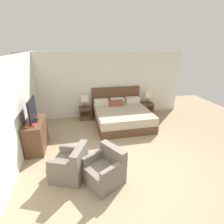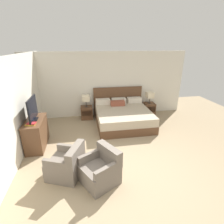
{
  "view_description": "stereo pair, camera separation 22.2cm",
  "coord_description": "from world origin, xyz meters",
  "px_view_note": "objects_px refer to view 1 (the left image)",
  "views": [
    {
      "loc": [
        -1.16,
        -2.96,
        2.74
      ],
      "look_at": [
        -0.08,
        2.03,
        0.75
      ],
      "focal_mm": 28.0,
      "sensor_mm": 36.0,
      "label": 1
    },
    {
      "loc": [
        -0.94,
        -3.0,
        2.74
      ],
      "look_at": [
        -0.08,
        2.03,
        0.75
      ],
      "focal_mm": 28.0,
      "sensor_mm": 36.0,
      "label": 2
    }
  ],
  "objects_px": {
    "table_lamp_left": "(84,99)",
    "armchair_by_window": "(70,165)",
    "book_blue_cover": "(32,125)",
    "book_red_cover": "(31,126)",
    "bed": "(122,116)",
    "tv": "(32,110)",
    "dresser": "(36,135)",
    "armchair_companion": "(105,170)",
    "nightstand_right": "(147,108)",
    "table_lamp_right": "(148,95)",
    "nightstand_left": "(85,113)"
  },
  "relations": [
    {
      "from": "table_lamp_left",
      "to": "dresser",
      "type": "bearing_deg",
      "value": -128.91
    },
    {
      "from": "nightstand_left",
      "to": "dresser",
      "type": "relative_size",
      "value": 0.45
    },
    {
      "from": "tv",
      "to": "table_lamp_left",
      "type": "bearing_deg",
      "value": 50.64
    },
    {
      "from": "nightstand_left",
      "to": "table_lamp_left",
      "type": "height_order",
      "value": "table_lamp_left"
    },
    {
      "from": "book_red_cover",
      "to": "armchair_by_window",
      "type": "distance_m",
      "value": 1.52
    },
    {
      "from": "armchair_by_window",
      "to": "dresser",
      "type": "bearing_deg",
      "value": 123.92
    },
    {
      "from": "nightstand_left",
      "to": "nightstand_right",
      "type": "height_order",
      "value": "same"
    },
    {
      "from": "table_lamp_left",
      "to": "bed",
      "type": "bearing_deg",
      "value": -29.23
    },
    {
      "from": "nightstand_right",
      "to": "book_blue_cover",
      "type": "distance_m",
      "value": 4.56
    },
    {
      "from": "book_red_cover",
      "to": "armchair_by_window",
      "type": "height_order",
      "value": "book_red_cover"
    },
    {
      "from": "nightstand_right",
      "to": "tv",
      "type": "distance_m",
      "value": 4.47
    },
    {
      "from": "table_lamp_right",
      "to": "tv",
      "type": "relative_size",
      "value": 0.56
    },
    {
      "from": "table_lamp_left",
      "to": "armchair_companion",
      "type": "xyz_separation_m",
      "value": [
        0.17,
        -3.47,
        -0.54
      ]
    },
    {
      "from": "dresser",
      "to": "armchair_by_window",
      "type": "xyz_separation_m",
      "value": [
        0.92,
        -1.36,
        -0.14
      ]
    },
    {
      "from": "table_lamp_right",
      "to": "book_red_cover",
      "type": "height_order",
      "value": "table_lamp_right"
    },
    {
      "from": "nightstand_right",
      "to": "tv",
      "type": "height_order",
      "value": "tv"
    },
    {
      "from": "table_lamp_left",
      "to": "book_red_cover",
      "type": "relative_size",
      "value": 1.9
    },
    {
      "from": "bed",
      "to": "table_lamp_left",
      "type": "xyz_separation_m",
      "value": [
        -1.28,
        0.71,
        0.52
      ]
    },
    {
      "from": "tv",
      "to": "book_red_cover",
      "type": "height_order",
      "value": "tv"
    },
    {
      "from": "dresser",
      "to": "armchair_companion",
      "type": "relative_size",
      "value": 1.15
    },
    {
      "from": "armchair_by_window",
      "to": "armchair_companion",
      "type": "height_order",
      "value": "same"
    },
    {
      "from": "tv",
      "to": "book_blue_cover",
      "type": "xyz_separation_m",
      "value": [
        0.01,
        -0.32,
        -0.27
      ]
    },
    {
      "from": "bed",
      "to": "dresser",
      "type": "relative_size",
      "value": 1.87
    },
    {
      "from": "book_red_cover",
      "to": "bed",
      "type": "bearing_deg",
      "value": 26.62
    },
    {
      "from": "bed",
      "to": "book_red_cover",
      "type": "distance_m",
      "value": 3.12
    },
    {
      "from": "table_lamp_right",
      "to": "book_blue_cover",
      "type": "height_order",
      "value": "table_lamp_right"
    },
    {
      "from": "armchair_by_window",
      "to": "book_blue_cover",
      "type": "bearing_deg",
      "value": 130.22
    },
    {
      "from": "nightstand_left",
      "to": "armchair_by_window",
      "type": "height_order",
      "value": "armchair_by_window"
    },
    {
      "from": "dresser",
      "to": "armchair_companion",
      "type": "bearing_deg",
      "value": -45.69
    },
    {
      "from": "nightstand_right",
      "to": "bed",
      "type": "bearing_deg",
      "value": -150.86
    },
    {
      "from": "armchair_by_window",
      "to": "armchair_companion",
      "type": "bearing_deg",
      "value": -23.22
    },
    {
      "from": "nightstand_left",
      "to": "book_red_cover",
      "type": "relative_size",
      "value": 2.03
    },
    {
      "from": "bed",
      "to": "armchair_companion",
      "type": "bearing_deg",
      "value": -111.84
    },
    {
      "from": "book_red_cover",
      "to": "book_blue_cover",
      "type": "xyz_separation_m",
      "value": [
        0.02,
        0.0,
        0.03
      ]
    },
    {
      "from": "book_blue_cover",
      "to": "armchair_by_window",
      "type": "relative_size",
      "value": 0.24
    },
    {
      "from": "bed",
      "to": "tv",
      "type": "relative_size",
      "value": 2.5
    },
    {
      "from": "book_red_cover",
      "to": "nightstand_left",
      "type": "bearing_deg",
      "value": 54.88
    },
    {
      "from": "table_lamp_right",
      "to": "nightstand_left",
      "type": "bearing_deg",
      "value": -179.97
    },
    {
      "from": "tv",
      "to": "armchair_companion",
      "type": "relative_size",
      "value": 0.86
    },
    {
      "from": "table_lamp_left",
      "to": "armchair_companion",
      "type": "distance_m",
      "value": 3.52
    },
    {
      "from": "dresser",
      "to": "armchair_by_window",
      "type": "distance_m",
      "value": 1.65
    },
    {
      "from": "table_lamp_right",
      "to": "book_red_cover",
      "type": "xyz_separation_m",
      "value": [
        -4.03,
        -2.09,
        0.0
      ]
    },
    {
      "from": "bed",
      "to": "nightstand_right",
      "type": "bearing_deg",
      "value": 29.14
    },
    {
      "from": "table_lamp_left",
      "to": "armchair_by_window",
      "type": "xyz_separation_m",
      "value": [
        -0.54,
        -3.16,
        -0.54
      ]
    },
    {
      "from": "bed",
      "to": "tv",
      "type": "bearing_deg",
      "value": -158.85
    },
    {
      "from": "bed",
      "to": "book_red_cover",
      "type": "height_order",
      "value": "bed"
    },
    {
      "from": "tv",
      "to": "armchair_companion",
      "type": "xyz_separation_m",
      "value": [
        1.63,
        -1.7,
        -0.84
      ]
    },
    {
      "from": "nightstand_right",
      "to": "book_blue_cover",
      "type": "xyz_separation_m",
      "value": [
        -4.0,
        -2.09,
        0.61
      ]
    },
    {
      "from": "nightstand_right",
      "to": "book_red_cover",
      "type": "distance_m",
      "value": 4.57
    },
    {
      "from": "table_lamp_left",
      "to": "tv",
      "type": "distance_m",
      "value": 2.31
    }
  ]
}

